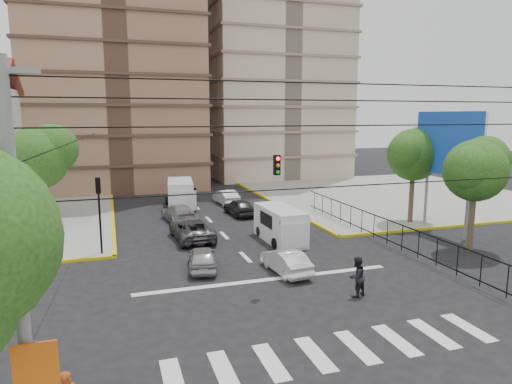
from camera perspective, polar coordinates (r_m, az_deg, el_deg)
name	(u,v)px	position (r m, az deg, el deg)	size (l,w,h in m)	color
ground	(276,288)	(21.81, 2.50, -11.94)	(160.00, 160.00, 0.00)	black
sidewalk_ne	(392,195)	(48.16, 16.68, -0.30)	(26.00, 26.00, 0.15)	gray
crosswalk_stripes	(336,350)	(16.84, 10.02, -18.91)	(12.00, 2.40, 0.01)	silver
stop_line	(267,280)	(22.87, 1.43, -10.89)	(13.00, 0.40, 0.01)	silver
park_fence	(387,246)	(29.60, 16.01, -6.48)	(0.10, 22.50, 1.66)	black
billboard	(449,146)	(33.08, 22.95, 5.36)	(0.36, 6.20, 8.10)	slate
tree_park_a	(476,168)	(29.30, 25.85, 2.76)	(4.41, 3.60, 6.83)	#473828
tree_park_c	(415,152)	(35.24, 19.23, 4.71)	(4.65, 3.80, 7.25)	#473828
tree_tudor	(37,155)	(35.46, -25.66, 4.14)	(5.39, 4.40, 7.43)	#473828
traffic_light_nw	(99,203)	(27.26, -19.03, -1.28)	(0.28, 0.22, 4.40)	black
traffic_light_hanging	(294,168)	(18.52, 4.82, 3.04)	(18.00, 9.12, 0.92)	black
utility_pole_sw	(19,275)	(10.69, -27.50, -9.14)	(1.40, 0.28, 9.00)	slate
district_sign	(37,382)	(11.36, -25.69, -20.66)	(0.90, 0.12, 3.20)	slate
van_right_lane	(282,226)	(29.09, 3.21, -4.25)	(2.05, 4.88, 2.17)	silver
van_left_lane	(181,195)	(40.18, -9.38, -0.35)	(2.73, 5.53, 2.39)	silver
car_silver_front_left	(202,258)	(24.32, -6.72, -8.17)	(1.45, 3.61, 1.23)	#A4A5A9
car_white_front_right	(286,261)	(23.66, 3.74, -8.64)	(1.29, 3.70, 1.22)	white
car_grey_mid_left	(192,229)	(29.93, -8.04, -4.66)	(2.28, 4.95, 1.38)	#4F5056
car_silver_rear_left	(179,213)	(35.17, -9.61, -2.59)	(1.88, 4.62, 1.34)	#A8A9AD
car_darkgrey_mid_right	(239,207)	(36.82, -2.09, -1.89)	(1.62, 4.03, 1.37)	#262628
car_white_rear_right	(226,197)	(41.59, -3.79, -0.61)	(1.40, 4.03, 1.33)	white
pedestrian_crosswalk	(357,277)	(21.07, 12.47, -10.31)	(0.89, 0.69, 1.83)	black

